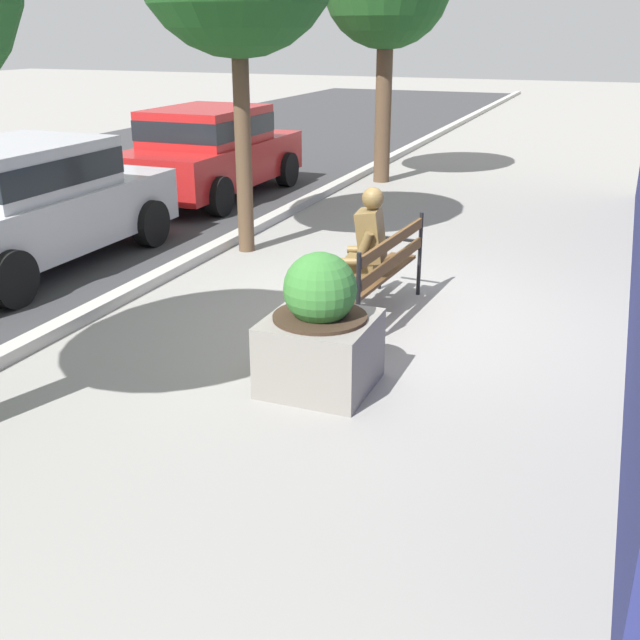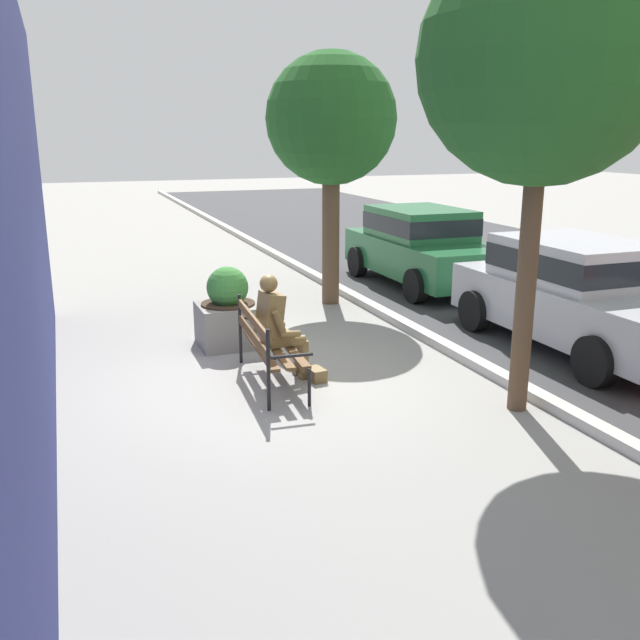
% 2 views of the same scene
% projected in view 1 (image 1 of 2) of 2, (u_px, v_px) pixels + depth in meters
% --- Properties ---
extents(ground_plane, '(80.00, 80.00, 0.00)m').
position_uv_depth(ground_plane, '(388.00, 316.00, 7.98)').
color(ground_plane, gray).
extents(curb_stone, '(60.00, 0.20, 0.12)m').
position_uv_depth(curb_stone, '(153.00, 279.00, 8.96)').
color(curb_stone, '#B2AFA8').
rests_on(curb_stone, ground).
extents(park_bench, '(1.83, 0.65, 0.95)m').
position_uv_depth(park_bench, '(377.00, 267.00, 7.77)').
color(park_bench, brown).
rests_on(park_bench, ground).
extents(bronze_statue_seated, '(0.61, 0.81, 1.37)m').
position_uv_depth(bronze_statue_seated, '(357.00, 254.00, 7.77)').
color(bronze_statue_seated, brown).
rests_on(bronze_statue_seated, ground).
extents(concrete_planter, '(0.87, 0.87, 1.17)m').
position_uv_depth(concrete_planter, '(320.00, 332.00, 6.25)').
color(concrete_planter, gray).
rests_on(concrete_planter, ground).
extents(parked_car_silver, '(4.10, 1.93, 1.56)m').
position_uv_depth(parked_car_silver, '(25.00, 201.00, 9.34)').
color(parked_car_silver, '#B7B7BC').
rests_on(parked_car_silver, ground).
extents(parked_car_red, '(4.10, 1.93, 1.56)m').
position_uv_depth(parked_car_red, '(210.00, 149.00, 13.33)').
color(parked_car_red, '#B21E1E').
rests_on(parked_car_red, ground).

